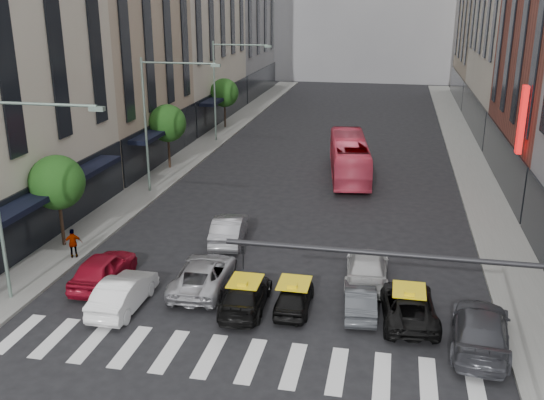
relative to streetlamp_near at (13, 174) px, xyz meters
The scene contains 24 objects.
ground 12.32m from the streetlamp_near, 21.72° to the right, with size 160.00×160.00×0.00m, color black.
sidewalk_left 26.69m from the streetlamp_near, 93.21° to the left, with size 3.00×96.00×0.15m, color slate.
sidewalk_right 34.27m from the streetlamp_near, 50.35° to the left, with size 3.00×96.00×0.15m, color slate.
building_left_b 25.72m from the streetlamp_near, 106.16° to the left, with size 8.00×16.00×24.00m, color tan.
tree_near 6.65m from the streetlamp_near, 106.32° to the left, with size 2.88×2.88×4.95m.
tree_mid 22.18m from the streetlamp_near, 94.56° to the left, with size 2.88×2.88×4.95m.
tree_far 38.11m from the streetlamp_near, 92.65° to the left, with size 2.88×2.88×4.95m.
streetlamp_near is the anchor object (origin of this frame).
streetlamp_mid 16.00m from the streetlamp_near, 90.00° to the left, with size 5.38×0.25×9.00m.
streetlamp_far 32.00m from the streetlamp_near, 90.00° to the left, with size 5.38×0.25×9.00m.
traffic_signal 18.48m from the streetlamp_near, 15.74° to the right, with size 10.10×0.20×6.00m.
liberty_sign 27.73m from the streetlamp_near, 35.24° to the left, with size 0.30×0.70×4.00m.
car_red 6.13m from the streetlamp_near, 44.69° to the left, with size 1.82×4.51×1.54m, color maroon.
car_white_front 6.74m from the streetlamp_near, ahead, with size 1.53×4.39×1.45m, color white.
car_silver 9.27m from the streetlamp_near, 21.55° to the left, with size 2.37×5.15×1.43m, color #A8A8AD.
taxi_left 10.93m from the streetlamp_near, ahead, with size 1.81×4.46×1.30m, color black.
taxi_center 12.81m from the streetlamp_near, ahead, with size 1.45×3.61×1.23m, color black.
car_grey_mid 15.42m from the streetlamp_near, ahead, with size 1.31×3.75×1.24m, color #3A3D41.
taxi_right 17.26m from the streetlamp_near, ahead, with size 2.20×4.76×1.32m, color black.
car_grey_curb 19.73m from the streetlamp_near, ahead, with size 2.14×5.27×1.53m, color #3B3C42.
car_row2_left 12.04m from the streetlamp_near, 51.34° to the left, with size 1.61×4.61×1.52m, color #9D9DA2.
car_row2_right 16.19m from the streetlamp_near, 19.27° to the left, with size 1.98×4.87×1.41m, color beige.
bus 26.17m from the streetlamp_near, 61.84° to the left, with size 2.53×10.81×3.01m, color #DC405B.
pedestrian_far 6.77m from the streetlamp_near, 94.46° to the left, with size 0.90×0.38×1.54m, color gray.
Camera 1 is at (5.24, -17.38, 12.81)m, focal length 40.00 mm.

